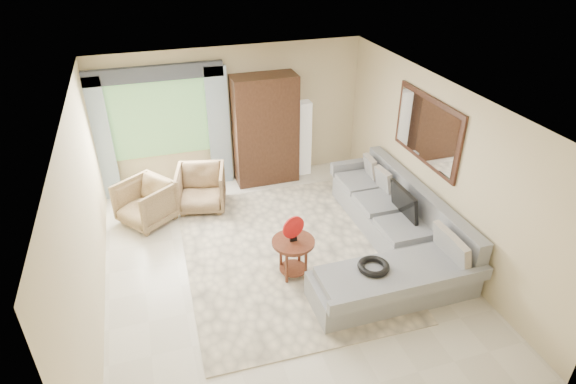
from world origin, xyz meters
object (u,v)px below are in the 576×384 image
object	(u,v)px
tv_screen	(404,202)
armoire	(265,130)
armchair_right	(201,188)
potted_plant	(134,185)
sectional_sofa	(393,236)
armchair_left	(146,203)
floor_lamp	(304,138)
coffee_table	(293,257)

from	to	relation	value
tv_screen	armoire	bearing A→B (deg)	119.36
armchair_right	potted_plant	bearing A→B (deg)	160.08
sectional_sofa	tv_screen	distance (m)	0.56
armoire	tv_screen	bearing A→B (deg)	-60.64
armchair_right	armchair_left	bearing A→B (deg)	-155.68
armchair_left	armoire	size ratio (longest dim) A/B	0.39
armchair_left	armoire	bearing A→B (deg)	74.24
armchair_left	floor_lamp	size ratio (longest dim) A/B	0.55
armchair_left	potted_plant	xyz separation A→B (m)	(-0.18, 0.93, -0.13)
sectional_sofa	floor_lamp	size ratio (longest dim) A/B	2.31
armchair_right	armoire	distance (m)	1.68
sectional_sofa	armchair_right	bearing A→B (deg)	139.77
potted_plant	armoire	distance (m)	2.65
sectional_sofa	coffee_table	xyz separation A→B (m)	(-1.65, -0.08, 0.04)
coffee_table	armoire	size ratio (longest dim) A/B	0.29
armchair_right	floor_lamp	world-z (taller)	floor_lamp
sectional_sofa	tv_screen	size ratio (longest dim) A/B	4.68
coffee_table	potted_plant	xyz separation A→B (m)	(-2.11, 3.04, -0.08)
sectional_sofa	potted_plant	distance (m)	4.78
coffee_table	armoire	distance (m)	3.10
sectional_sofa	floor_lamp	distance (m)	3.03
tv_screen	armoire	size ratio (longest dim) A/B	0.35
tv_screen	potted_plant	world-z (taller)	tv_screen
coffee_table	tv_screen	bearing A→B (deg)	9.33
armchair_right	potted_plant	size ratio (longest dim) A/B	1.75
armchair_left	armchair_right	xyz separation A→B (m)	(0.96, 0.19, 0.01)
potted_plant	tv_screen	bearing A→B (deg)	-34.08
sectional_sofa	floor_lamp	world-z (taller)	floor_lamp
armchair_right	floor_lamp	distance (m)	2.33
tv_screen	armchair_right	xyz separation A→B (m)	(-2.88, 1.98, -0.34)
coffee_table	potted_plant	size ratio (longest dim) A/B	1.27
coffee_table	armchair_left	distance (m)	2.85
potted_plant	armoire	bearing A→B (deg)	-1.23
armchair_right	floor_lamp	xyz separation A→B (m)	(2.18, 0.75, 0.37)
coffee_table	armchair_right	xyz separation A→B (m)	(-0.97, 2.30, 0.06)
sectional_sofa	armchair_left	world-z (taller)	sectional_sofa
armchair_left	armchair_right	bearing A→B (deg)	64.97
potted_plant	floor_lamp	xyz separation A→B (m)	(3.32, 0.01, 0.51)
armchair_left	armoire	xyz separation A→B (m)	(2.34, 0.88, 0.68)
coffee_table	armchair_left	bearing A→B (deg)	132.51
coffee_table	potted_plant	world-z (taller)	coffee_table
coffee_table	potted_plant	bearing A→B (deg)	124.75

